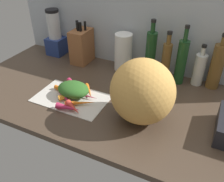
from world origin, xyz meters
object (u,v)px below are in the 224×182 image
(carrot_1, at_px, (73,108))
(bottle_3, at_px, (199,69))
(carrot_2, at_px, (66,98))
(carrot_8, at_px, (75,95))
(carrot_7, at_px, (84,95))
(paper_towel_roll, at_px, (123,52))
(knife_block, at_px, (82,46))
(winter_squash, at_px, (142,92))
(cutting_board, at_px, (71,98))
(carrot_0, at_px, (89,91))
(bottle_4, at_px, (217,66))
(carrot_5, at_px, (67,91))
(bottle_1, at_px, (166,61))
(bottle_0, at_px, (151,54))
(carrot_6, at_px, (80,103))
(bottle_2, at_px, (181,61))
(carrot_3, at_px, (68,108))
(carrot_4, at_px, (76,86))
(blender_appliance, at_px, (55,36))

(carrot_1, relative_size, bottle_3, 0.46)
(carrot_2, relative_size, carrot_8, 0.79)
(carrot_7, relative_size, paper_towel_roll, 0.65)
(knife_block, distance_m, bottle_3, 0.74)
(carrot_1, distance_m, carrot_7, 0.12)
(carrot_1, bearing_deg, carrot_2, 146.13)
(carrot_1, relative_size, winter_squash, 0.36)
(cutting_board, bearing_deg, carrot_2, -109.07)
(carrot_7, bearing_deg, carrot_0, 85.95)
(paper_towel_roll, bearing_deg, bottle_4, 3.06)
(carrot_5, relative_size, bottle_1, 0.57)
(paper_towel_roll, height_order, bottle_0, bottle_0)
(carrot_5, xyz_separation_m, carrot_6, (0.12, -0.06, 0.00))
(paper_towel_roll, distance_m, bottle_2, 0.35)
(carrot_8, bearing_deg, cutting_board, -149.07)
(carrot_3, relative_size, bottle_4, 0.40)
(carrot_4, bearing_deg, knife_block, 115.16)
(carrot_4, height_order, carrot_8, same)
(carrot_1, bearing_deg, carrot_4, 119.57)
(carrot_6, distance_m, carrot_7, 0.07)
(carrot_2, xyz_separation_m, bottle_1, (0.40, 0.43, 0.10))
(bottle_2, bearing_deg, bottle_0, 177.65)
(carrot_2, height_order, carrot_7, carrot_2)
(carrot_1, relative_size, bottle_2, 0.33)
(cutting_board, relative_size, bottle_4, 1.22)
(carrot_0, xyz_separation_m, paper_towel_roll, (0.05, 0.34, 0.10))
(paper_towel_roll, relative_size, bottle_0, 0.68)
(knife_block, bearing_deg, carrot_1, -63.24)
(carrot_3, xyz_separation_m, carrot_4, (-0.07, 0.18, -0.00))
(knife_block, distance_m, bottle_4, 0.82)
(carrot_2, bearing_deg, carrot_8, 56.48)
(bottle_1, distance_m, bottle_4, 0.27)
(carrot_2, xyz_separation_m, carrot_8, (0.03, 0.04, -0.00))
(carrot_5, distance_m, paper_towel_roll, 0.43)
(blender_appliance, bearing_deg, carrot_2, -49.52)
(carrot_5, bearing_deg, carrot_1, -44.11)
(winter_squash, xyz_separation_m, paper_towel_roll, (-0.27, 0.41, -0.03))
(carrot_0, relative_size, carrot_3, 1.02)
(paper_towel_roll, xyz_separation_m, bottle_3, (0.45, 0.02, -0.02))
(carrot_6, distance_m, carrot_8, 0.08)
(knife_block, bearing_deg, carrot_7, -57.65)
(bottle_1, bearing_deg, carrot_8, -133.63)
(carrot_1, relative_size, bottle_1, 0.37)
(carrot_6, bearing_deg, carrot_7, 106.01)
(carrot_5, height_order, bottle_1, bottle_1)
(carrot_6, xyz_separation_m, winter_squash, (0.30, 0.04, 0.13))
(carrot_2, xyz_separation_m, paper_towel_roll, (0.13, 0.45, 0.09))
(carrot_3, bearing_deg, carrot_6, 66.36)
(bottle_4, bearing_deg, bottle_2, -168.96)
(bottle_0, bearing_deg, cutting_board, -124.67)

